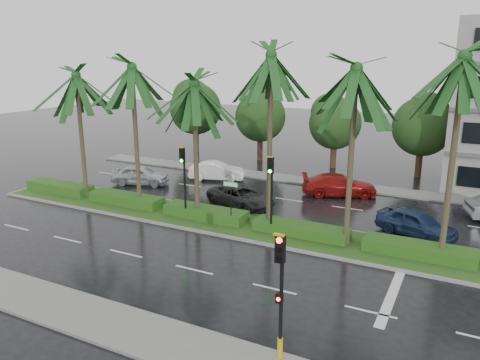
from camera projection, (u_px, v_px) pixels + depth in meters
The scene contains 17 objects.
ground at pixel (243, 234), 25.76m from camera, with size 120.00×120.00×0.00m, color black.
near_sidewalk at pixel (117, 325), 16.97m from camera, with size 40.00×2.40×0.12m, color slate.
far_sidewalk at pixel (313, 182), 36.07m from camera, with size 40.00×2.00×0.12m, color slate.
median at pixel (251, 227), 26.60m from camera, with size 36.00×4.00×0.15m.
hedge at pixel (251, 221), 26.50m from camera, with size 35.20×1.40×0.60m.
lane_markings at pixel (292, 246), 24.06m from camera, with size 34.00×13.06×0.01m.
palm_row at pixel (231, 81), 25.05m from camera, with size 26.30×4.20×10.19m.
signal_near at pixel (280, 292), 14.40m from camera, with size 0.34×0.45×4.36m.
signal_median_left at pixel (183, 172), 26.99m from camera, with size 0.34×0.42×4.36m.
signal_median_right at pixel (271, 184), 24.58m from camera, with size 0.34×0.42×4.36m.
street_sign at pixel (231, 192), 26.06m from camera, with size 0.95×0.09×2.60m.
bg_trees at pixel (338, 116), 39.66m from camera, with size 33.07×5.10×7.37m.
car_silver at pixel (140, 175), 35.38m from camera, with size 4.31×1.74×1.47m, color #BABDC3.
car_white at pixel (217, 171), 36.68m from camera, with size 4.31×1.50×1.42m, color white.
car_darkgrey at pixel (241, 196), 30.29m from camera, with size 4.78×2.21×1.33m, color #232326.
car_red at pixel (339, 185), 32.63m from camera, with size 5.15×2.09×1.49m, color maroon.
car_blue at pixel (416, 223), 25.29m from camera, with size 4.31×1.74×1.47m, color navy.
Camera 1 is at (10.80, -21.54, 9.58)m, focal length 35.00 mm.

